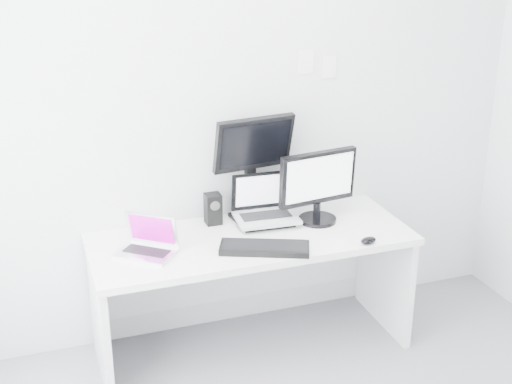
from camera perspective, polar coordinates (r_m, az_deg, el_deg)
back_wall at (r=4.01m, az=-2.01°, el=6.45°), size 3.60×0.00×3.60m
desk at (r=4.07m, az=-0.36°, el=-8.30°), size 1.80×0.70×0.73m
macbook at (r=3.69m, az=-9.13°, el=-3.60°), size 0.37×0.36×0.22m
speaker at (r=4.04m, az=-3.54°, el=-1.39°), size 0.09×0.09×0.18m
dell_laptop at (r=4.00m, az=0.88°, el=-0.70°), size 0.37×0.30×0.30m
rear_monitor at (r=4.03m, az=-0.30°, el=2.13°), size 0.49×0.23×0.65m
samsung_monitor at (r=4.03m, az=5.15°, el=0.49°), size 0.51×0.29×0.44m
keyboard at (r=3.73m, az=0.71°, el=-4.61°), size 0.51×0.34×0.03m
mouse at (r=3.86m, az=9.19°, el=-3.94°), size 0.12×0.09×0.03m
wall_note_0 at (r=4.10m, az=4.09°, el=10.60°), size 0.10×0.00×0.14m
wall_note_1 at (r=4.16m, az=6.01°, el=10.15°), size 0.09×0.00×0.13m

